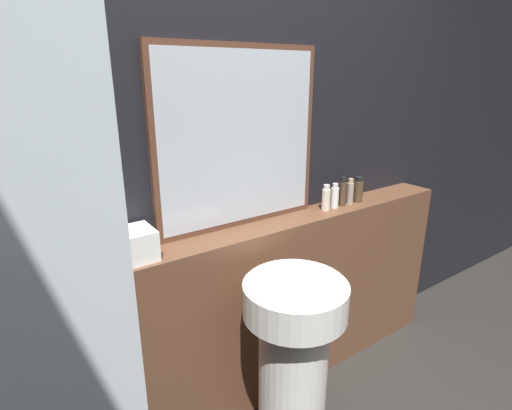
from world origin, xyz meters
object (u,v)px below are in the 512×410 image
(shampoo_bottle, at_px, (326,198))
(hand_soap_bottle, at_px, (358,190))
(conditioner_bottle, at_px, (335,197))
(body_wash_bottle, at_px, (350,192))
(lotion_bottle, at_px, (343,193))
(mirror, at_px, (240,139))
(towel_stack, at_px, (125,247))
(pedestal_sink, at_px, (293,359))

(shampoo_bottle, height_order, hand_soap_bottle, hand_soap_bottle)
(conditioner_bottle, xyz_separation_m, body_wash_bottle, (0.12, 0.00, 0.00))
(hand_soap_bottle, bearing_deg, shampoo_bottle, 180.00)
(lotion_bottle, xyz_separation_m, body_wash_bottle, (0.06, 0.00, -0.01))
(mirror, xyz_separation_m, towel_stack, (-0.57, -0.08, -0.34))
(body_wash_bottle, xyz_separation_m, hand_soap_bottle, (0.07, -0.00, 0.00))
(conditioner_bottle, bearing_deg, towel_stack, 180.00)
(pedestal_sink, distance_m, towel_stack, 0.83)
(towel_stack, distance_m, body_wash_bottle, 1.23)
(mirror, height_order, lotion_bottle, mirror)
(towel_stack, height_order, lotion_bottle, lotion_bottle)
(pedestal_sink, relative_size, shampoo_bottle, 6.37)
(pedestal_sink, distance_m, conditioner_bottle, 0.86)
(pedestal_sink, bearing_deg, towel_stack, 145.14)
(body_wash_bottle, bearing_deg, pedestal_sink, -151.89)
(conditioner_bottle, height_order, body_wash_bottle, body_wash_bottle)
(conditioner_bottle, distance_m, lotion_bottle, 0.06)
(shampoo_bottle, bearing_deg, body_wash_bottle, 0.00)
(conditioner_bottle, xyz_separation_m, hand_soap_bottle, (0.18, -0.00, 0.00))
(pedestal_sink, height_order, lotion_bottle, lotion_bottle)
(towel_stack, xyz_separation_m, lotion_bottle, (1.17, 0.00, 0.01))
(shampoo_bottle, bearing_deg, pedestal_sink, -144.19)
(towel_stack, xyz_separation_m, conditioner_bottle, (1.11, 0.00, 0.00))
(shampoo_bottle, relative_size, hand_soap_bottle, 0.96)
(mirror, distance_m, towel_stack, 0.67)
(mirror, relative_size, conditioner_bottle, 6.24)
(mirror, relative_size, towel_stack, 3.80)
(conditioner_bottle, relative_size, hand_soap_bottle, 0.94)
(pedestal_sink, height_order, mirror, mirror)
(pedestal_sink, xyz_separation_m, hand_soap_bottle, (0.76, 0.37, 0.52))
(pedestal_sink, relative_size, conditioner_bottle, 6.50)
(towel_stack, xyz_separation_m, hand_soap_bottle, (1.29, -0.00, 0.01))
(body_wash_bottle, bearing_deg, shampoo_bottle, -180.00)
(mirror, bearing_deg, towel_stack, -171.97)
(pedestal_sink, xyz_separation_m, mirror, (0.04, 0.45, 0.85))
(lotion_bottle, xyz_separation_m, hand_soap_bottle, (0.12, -0.00, -0.01))
(conditioner_bottle, bearing_deg, body_wash_bottle, 0.00)
(pedestal_sink, distance_m, lotion_bottle, 0.90)
(lotion_bottle, relative_size, hand_soap_bottle, 1.11)
(towel_stack, bearing_deg, pedestal_sink, -34.86)
(mirror, bearing_deg, body_wash_bottle, -6.97)
(lotion_bottle, height_order, hand_soap_bottle, lotion_bottle)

